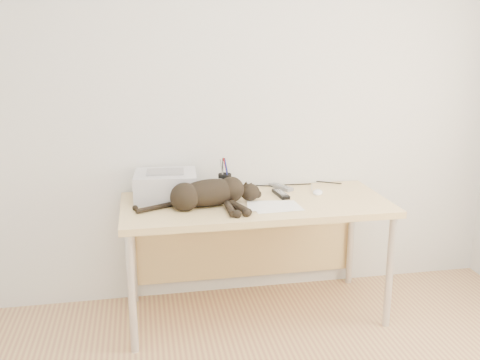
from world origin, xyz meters
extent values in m
plane|color=silver|center=(0.00, 1.75, 1.30)|extent=(3.50, 0.00, 3.50)
cube|color=#E3C685|center=(0.00, 1.39, 0.72)|extent=(1.60, 0.70, 0.04)
cylinder|color=silver|center=(-0.75, 1.09, 0.35)|extent=(0.04, 0.04, 0.70)
cylinder|color=silver|center=(0.75, 1.09, 0.35)|extent=(0.04, 0.04, 0.70)
cylinder|color=silver|center=(-0.75, 1.69, 0.35)|extent=(0.04, 0.04, 0.70)
cylinder|color=silver|center=(0.75, 1.69, 0.35)|extent=(0.04, 0.04, 0.70)
cube|color=#E3C685|center=(0.00, 1.72, 0.40)|extent=(1.48, 0.02, 0.60)
cube|color=#B6B6BC|center=(-0.53, 1.55, 0.82)|extent=(0.39, 0.34, 0.17)
cube|color=black|center=(-0.53, 1.55, 0.83)|extent=(0.31, 0.04, 0.10)
cube|color=gray|center=(-0.53, 1.55, 0.91)|extent=(0.23, 0.17, 0.01)
cube|color=white|center=(0.10, 1.26, 0.74)|extent=(0.28, 0.21, 0.00)
cube|color=white|center=(0.07, 1.28, 0.74)|extent=(0.30, 0.24, 0.00)
ellipsoid|color=black|center=(-0.28, 1.36, 0.82)|extent=(0.41, 0.24, 0.16)
sphere|color=black|center=(-0.43, 1.32, 0.81)|extent=(0.17, 0.17, 0.17)
ellipsoid|color=black|center=(-0.03, 1.40, 0.80)|extent=(0.14, 0.13, 0.10)
cone|color=black|center=(-0.05, 1.45, 0.84)|extent=(0.05, 0.06, 0.05)
cone|color=black|center=(-0.02, 1.45, 0.83)|extent=(0.05, 0.06, 0.06)
cylinder|color=black|center=(-0.19, 1.23, 0.76)|extent=(0.08, 0.23, 0.04)
cylinder|color=black|center=(-0.13, 1.24, 0.76)|extent=(0.08, 0.23, 0.04)
cylinder|color=black|center=(-0.60, 1.34, 0.76)|extent=(0.25, 0.08, 0.03)
imported|color=silver|center=(-0.21, 1.57, 0.79)|extent=(0.15, 0.15, 0.10)
cylinder|color=black|center=(-0.15, 1.64, 0.80)|extent=(0.08, 0.08, 0.12)
cylinder|color=#990C0C|center=(-0.16, 1.64, 0.88)|extent=(0.01, 0.01, 0.16)
cylinder|color=navy|center=(-0.14, 1.65, 0.88)|extent=(0.01, 0.01, 0.16)
cylinder|color=black|center=(-0.15, 1.63, 0.88)|extent=(0.01, 0.01, 0.16)
cube|color=gray|center=(0.22, 1.64, 0.75)|extent=(0.13, 0.19, 0.02)
cube|color=black|center=(0.18, 1.49, 0.75)|extent=(0.07, 0.19, 0.02)
ellipsoid|color=white|center=(0.42, 1.49, 0.76)|extent=(0.10, 0.12, 0.04)
camera|label=1|loc=(-0.66, -1.61, 1.70)|focal=40.00mm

